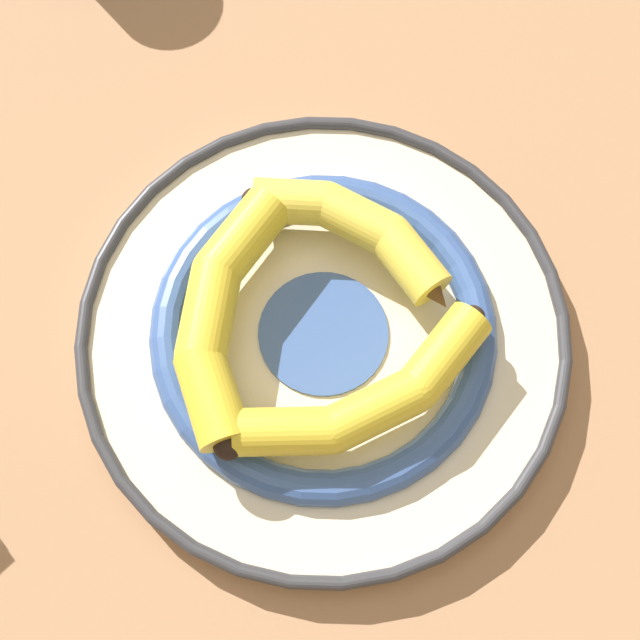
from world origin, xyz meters
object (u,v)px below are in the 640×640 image
(banana_b, at_px, (357,229))
(banana_c, at_px, (222,310))
(decorative_bowl, at_px, (320,331))
(banana_a, at_px, (364,401))

(banana_b, distance_m, banana_c, 0.11)
(banana_b, bearing_deg, decorative_bowl, 96.89)
(decorative_bowl, bearing_deg, banana_b, -150.01)
(banana_b, xyz_separation_m, banana_c, (0.11, -0.01, 0.00))
(banana_a, xyz_separation_m, banana_b, (-0.07, -0.10, 0.00))
(banana_a, height_order, banana_b, same)
(decorative_bowl, relative_size, banana_a, 1.75)
(decorative_bowl, xyz_separation_m, banana_a, (0.01, 0.07, 0.04))
(banana_b, bearing_deg, banana_c, 62.71)
(banana_b, bearing_deg, banana_a, 120.56)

